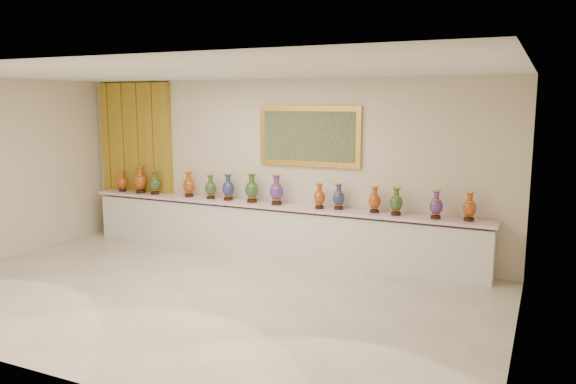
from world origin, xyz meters
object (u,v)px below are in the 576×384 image
vase_0 (122,182)px  vase_2 (155,184)px  vase_1 (140,181)px  counter (273,230)px

vase_0 → vase_2: (0.78, -0.00, 0.02)m
vase_0 → vase_2: size_ratio=0.91×
vase_0 → vase_1: (0.43, 0.01, 0.05)m
counter → vase_0: size_ratio=18.13×
vase_0 → vase_2: 0.78m
counter → vase_1: size_ratio=14.21×
vase_1 → vase_2: (0.35, -0.02, -0.03)m
vase_0 → vase_1: bearing=1.9°
vase_1 → vase_2: 0.35m
counter → vase_2: vase_2 is taller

